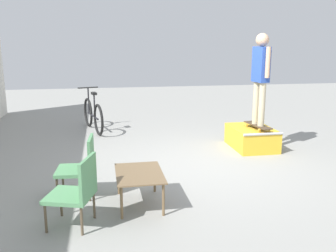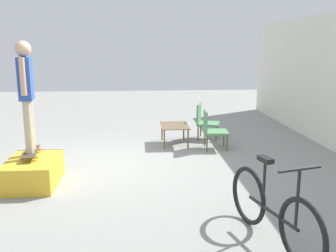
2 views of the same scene
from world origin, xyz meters
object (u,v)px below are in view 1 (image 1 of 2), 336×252
Objects in this scene: skateboard_on_ramp at (258,125)px; patio_chair_left at (77,189)px; person_skater at (261,71)px; skate_ramp_box at (252,138)px; coffee_table at (139,176)px; bicycle at (93,115)px; patio_chair_right at (81,164)px.

skateboard_on_ramp is 0.95× the size of patio_chair_left.
person_skater reaches higher than skateboard_on_ramp.
person_skater is (0.00, -0.00, 1.10)m from skateboard_on_ramp.
coffee_table is (-2.39, 2.61, 0.19)m from skate_ramp_box.
bicycle is at bearing 56.94° from skate_ramp_box.
person_skater is 1.04× the size of bicycle.
patio_chair_right is 4.10m from bicycle.
skateboard_on_ramp is at bearing 145.82° from patio_chair_left.
skateboard_on_ramp is at bearing 82.44° from person_skater.
coffee_table is at bearing 64.53° from patio_chair_right.
patio_chair_left is 0.94m from patio_chair_right.
patio_chair_left is 5.04m from bicycle.
patio_chair_right is (-1.94, 3.40, 0.25)m from skate_ramp_box.
bicycle reaches higher than coffee_table.
person_skater reaches higher than coffee_table.
skateboard_on_ramp is 0.91× the size of coffee_table.
patio_chair_right is (-1.78, 3.46, -1.15)m from person_skater.
person_skater is at bearing -162.20° from skate_ramp_box.
person_skater is at bearing -50.05° from coffee_table.
coffee_table is 0.92m from patio_chair_right.
skateboard_on_ramp is 0.47× the size of bicycle.
patio_chair_left reaches higher than coffee_table.
person_skater is at bearing -139.48° from bicycle.
skateboard_on_ramp is at bearing 121.45° from patio_chair_right.
patio_chair_right reaches higher than skate_ramp_box.
skate_ramp_box is at bearing 9.92° from skateboard_on_ramp.
person_skater is at bearing 121.45° from patio_chair_right.
skateboard_on_ramp is (-0.16, -0.05, 0.30)m from skate_ramp_box.
patio_chair_left is at bearing 3.97° from patio_chair_right.
patio_chair_right is (-1.78, 3.46, -0.05)m from skateboard_on_ramp.
skateboard_on_ramp is 3.48m from coffee_table.
patio_chair_right reaches higher than coffee_table.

